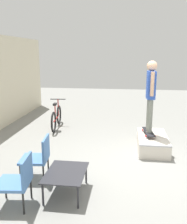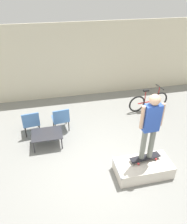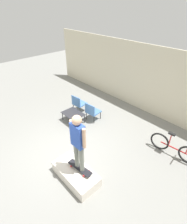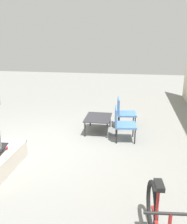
# 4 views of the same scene
# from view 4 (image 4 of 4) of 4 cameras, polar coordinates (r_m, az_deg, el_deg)

# --- Properties ---
(ground_plane) EXTENTS (24.00, 24.00, 0.00)m
(ground_plane) POSITION_cam_4_polar(r_m,az_deg,el_deg) (6.01, -13.11, -8.28)
(ground_plane) COLOR gray
(coffee_table) EXTENTS (0.90, 0.68, 0.41)m
(coffee_table) POSITION_cam_4_polar(r_m,az_deg,el_deg) (6.75, 1.07, -1.52)
(coffee_table) COLOR #2D2D33
(coffee_table) RESTS_ON ground_plane
(patio_chair_left) EXTENTS (0.57, 0.57, 0.85)m
(patio_chair_left) POSITION_cam_4_polar(r_m,az_deg,el_deg) (7.10, 6.92, 0.17)
(patio_chair_left) COLOR black
(patio_chair_left) RESTS_ON ground_plane
(patio_chair_right) EXTENTS (0.57, 0.57, 0.85)m
(patio_chair_right) POSITION_cam_4_polar(r_m,az_deg,el_deg) (6.21, 6.53, -2.34)
(patio_chair_right) COLOR black
(patio_chair_right) RESTS_ON ground_plane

